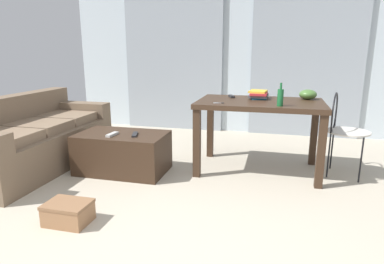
% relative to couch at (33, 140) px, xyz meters
% --- Properties ---
extents(ground_plane, '(8.70, 8.70, 0.00)m').
position_rel_couch_xyz_m(ground_plane, '(1.95, 0.03, -0.30)').
color(ground_plane, '#B2A893').
extents(wall_back, '(5.23, 0.10, 2.41)m').
position_rel_couch_xyz_m(wall_back, '(1.95, 2.25, 0.90)').
color(wall_back, silver).
rests_on(wall_back, ground).
extents(curtains, '(3.57, 0.03, 2.08)m').
position_rel_couch_xyz_m(curtains, '(1.95, 2.16, 0.74)').
color(curtains, '#99A3AD').
rests_on(curtains, ground).
extents(couch, '(0.83, 1.88, 0.77)m').
position_rel_couch_xyz_m(couch, '(0.00, 0.00, 0.00)').
color(couch, brown).
rests_on(couch, ground).
extents(coffee_table, '(0.91, 0.55, 0.41)m').
position_rel_couch_xyz_m(coffee_table, '(1.03, 0.09, -0.10)').
color(coffee_table, '#382619').
rests_on(coffee_table, ground).
extents(craft_table, '(1.27, 0.79, 0.75)m').
position_rel_couch_xyz_m(craft_table, '(2.40, 0.48, 0.34)').
color(craft_table, '#382619').
rests_on(craft_table, ground).
extents(wire_chair, '(0.42, 0.44, 0.85)m').
position_rel_couch_xyz_m(wire_chair, '(3.21, 0.56, 0.22)').
color(wire_chair, silver).
rests_on(wire_chair, ground).
extents(bottle_near, '(0.06, 0.06, 0.22)m').
position_rel_couch_xyz_m(bottle_near, '(2.60, 0.20, 0.53)').
color(bottle_near, '#195B2D').
rests_on(bottle_near, craft_table).
extents(bowl, '(0.18, 0.18, 0.10)m').
position_rel_couch_xyz_m(bowl, '(2.88, 0.72, 0.50)').
color(bowl, '#477033').
rests_on(bowl, craft_table).
extents(book_stack, '(0.21, 0.30, 0.09)m').
position_rel_couch_xyz_m(book_stack, '(2.37, 0.66, 0.49)').
color(book_stack, '#1E668C').
rests_on(book_stack, craft_table).
extents(tv_remote_on_table, '(0.09, 0.15, 0.02)m').
position_rel_couch_xyz_m(tv_remote_on_table, '(2.08, 0.68, 0.46)').
color(tv_remote_on_table, '#232326').
rests_on(tv_remote_on_table, craft_table).
extents(scissors, '(0.11, 0.06, 0.00)m').
position_rel_couch_xyz_m(scissors, '(2.03, 0.23, 0.45)').
color(scissors, '#9EA0A5').
rests_on(scissors, craft_table).
extents(tv_remote_primary, '(0.07, 0.17, 0.02)m').
position_rel_couch_xyz_m(tv_remote_primary, '(0.97, -0.02, 0.12)').
color(tv_remote_primary, '#B7B7B2').
rests_on(tv_remote_primary, coffee_table).
extents(tv_remote_secondary, '(0.10, 0.19, 0.02)m').
position_rel_couch_xyz_m(tv_remote_secondary, '(1.19, 0.05, 0.12)').
color(tv_remote_secondary, '#232326').
rests_on(tv_remote_secondary, coffee_table).
extents(shoebox, '(0.32, 0.24, 0.16)m').
position_rel_couch_xyz_m(shoebox, '(1.11, -1.02, -0.22)').
color(shoebox, '#996B47').
rests_on(shoebox, ground).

